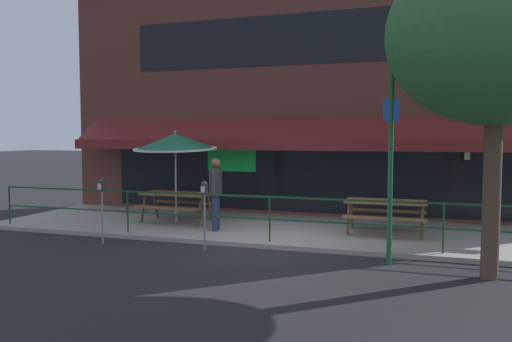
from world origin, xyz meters
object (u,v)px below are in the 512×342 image
(pedestrian_walking, at_px, (216,190))
(street_sign_pole, at_px, (391,155))
(picnic_table_centre, at_px, (386,207))
(parking_meter_far, at_px, (204,195))
(parking_meter_near, at_px, (102,191))
(picnic_table_left, at_px, (177,199))
(street_tree_curbside, at_px, (505,19))
(patio_umbrella_left, at_px, (175,142))

(pedestrian_walking, bearing_deg, street_sign_pole, -21.25)
(picnic_table_centre, height_order, parking_meter_far, parking_meter_far)
(parking_meter_near, relative_size, street_sign_pole, 0.37)
(picnic_table_centre, height_order, parking_meter_near, parking_meter_near)
(picnic_table_left, bearing_deg, parking_meter_far, -52.39)
(parking_meter_far, bearing_deg, street_tree_curbside, -5.00)
(parking_meter_far, bearing_deg, picnic_table_centre, 35.40)
(picnic_table_left, xyz_separation_m, street_tree_curbside, (7.21, -2.88, 3.45))
(picnic_table_centre, xyz_separation_m, patio_umbrella_left, (-5.28, -0.07, 1.47))
(picnic_table_left, relative_size, parking_meter_near, 1.27)
(picnic_table_centre, relative_size, patio_umbrella_left, 0.76)
(picnic_table_centre, relative_size, parking_meter_far, 1.27)
(picnic_table_left, bearing_deg, patio_umbrella_left, -90.00)
(parking_meter_near, height_order, street_tree_curbside, street_tree_curbside)
(street_tree_curbside, bearing_deg, picnic_table_left, 158.26)
(patio_umbrella_left, bearing_deg, street_sign_pole, -22.92)
(street_sign_pole, xyz_separation_m, street_tree_curbside, (1.72, -0.51, 2.16))
(pedestrian_walking, xyz_separation_m, parking_meter_near, (-1.92, -1.75, 0.09))
(patio_umbrella_left, relative_size, parking_meter_near, 1.67)
(parking_meter_near, xyz_separation_m, parking_meter_far, (2.35, 0.12, 0.00))
(picnic_table_centre, bearing_deg, parking_meter_far, -144.60)
(picnic_table_left, height_order, parking_meter_far, parking_meter_far)
(street_tree_curbside, bearing_deg, patio_umbrella_left, 158.53)
(picnic_table_left, bearing_deg, street_tree_curbside, -21.74)
(picnic_table_left, xyz_separation_m, patio_umbrella_left, (0.00, -0.04, 1.47))
(pedestrian_walking, bearing_deg, patio_umbrella_left, 152.55)
(patio_umbrella_left, height_order, street_tree_curbside, street_tree_curbside)
(street_sign_pole, bearing_deg, street_tree_curbside, -16.67)
(picnic_table_left, height_order, patio_umbrella_left, patio_umbrella_left)
(street_sign_pole, bearing_deg, picnic_table_centre, 94.98)
(picnic_table_left, distance_m, street_sign_pole, 6.12)
(parking_meter_near, height_order, parking_meter_far, same)
(picnic_table_left, xyz_separation_m, street_sign_pole, (5.49, -2.36, 1.29))
(picnic_table_left, relative_size, street_tree_curbside, 0.30)
(patio_umbrella_left, distance_m, pedestrian_walking, 1.96)
(parking_meter_far, relative_size, street_sign_pole, 0.37)
(picnic_table_centre, relative_size, parking_meter_near, 1.27)
(parking_meter_near, relative_size, street_tree_curbside, 0.24)
(parking_meter_near, height_order, street_sign_pole, street_sign_pole)
(parking_meter_far, xyz_separation_m, street_tree_curbside, (5.36, -0.47, 3.01))
(picnic_table_centre, xyz_separation_m, street_tree_curbside, (1.93, -2.91, 3.45))
(picnic_table_left, bearing_deg, pedestrian_walking, -28.69)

